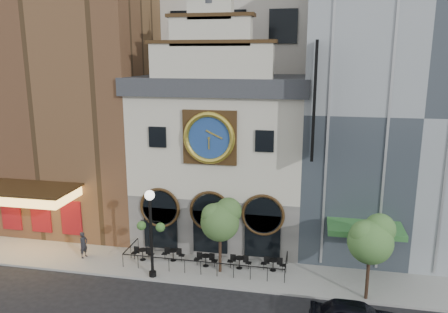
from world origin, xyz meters
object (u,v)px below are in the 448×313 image
bistro_3 (239,262)px  bistro_1 (173,254)px  pedestrian (84,245)px  tree_left (221,219)px  bistro_2 (206,260)px  tree_right (371,238)px  lamppost (151,224)px  bistro_4 (273,264)px  bistro_0 (143,254)px

bistro_3 → bistro_1: bearing=177.6°
bistro_1 → bistro_3: 4.60m
pedestrian → tree_left: bearing=-76.0°
bistro_2 → tree_right: bearing=-11.0°
bistro_1 → lamppost: (-0.60, -2.32, 3.05)m
bistro_1 → pedestrian: size_ratio=0.86×
bistro_4 → bistro_2: bearing=-176.5°
bistro_1 → bistro_4: same height
lamppost → tree_left: bearing=20.7°
tree_left → tree_right: (8.89, -1.47, 0.10)m
tree_left → pedestrian: bearing=179.5°
bistro_0 → bistro_1: 2.10m
bistro_1 → bistro_2: size_ratio=1.00×
bistro_4 → tree_right: 6.84m
bistro_1 → tree_left: size_ratio=0.32×
pedestrian → tree_right: size_ratio=0.37×
bistro_3 → tree_left: tree_left is taller
bistro_3 → tree_left: 3.39m
bistro_4 → pedestrian: bearing=-177.1°
bistro_4 → lamppost: lamppost is taller
bistro_4 → tree_right: size_ratio=0.31×
bistro_0 → tree_right: tree_right is taller
pedestrian → tree_left: (9.69, -0.09, 2.69)m
pedestrian → tree_left: 10.05m
pedestrian → tree_right: tree_right is taller
pedestrian → bistro_4: bearing=-72.5°
bistro_3 → pedestrian: 10.82m
bistro_4 → tree_right: (5.59, -2.22, 3.24)m
bistro_4 → pedestrian: 13.01m
bistro_1 → bistro_2: (2.36, -0.33, 0.00)m
tree_left → bistro_1: bearing=166.8°
bistro_1 → lamppost: 3.88m
bistro_2 → lamppost: size_ratio=0.28×
bistro_0 → tree_right: bearing=-7.8°
tree_right → pedestrian: bearing=175.2°
bistro_3 → pedestrian: size_ratio=0.86×
bistro_2 → bistro_3: size_ratio=1.00×
bistro_2 → bistro_3: same height
lamppost → pedestrian: bearing=164.7°
bistro_4 → lamppost: 8.31m
bistro_1 → lamppost: size_ratio=0.28×
bistro_2 → tree_right: 10.71m
pedestrian → bistro_3: bearing=-72.6°
bistro_2 → bistro_4: bearing=3.5°
bistro_2 → tree_right: tree_right is taller
bistro_3 → bistro_4: (2.19, 0.13, 0.00)m
bistro_0 → bistro_3: same height
bistro_2 → bistro_4: 4.43m
bistro_3 → tree_right: (7.79, -2.09, 3.24)m
bistro_1 → tree_left: bearing=-13.2°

